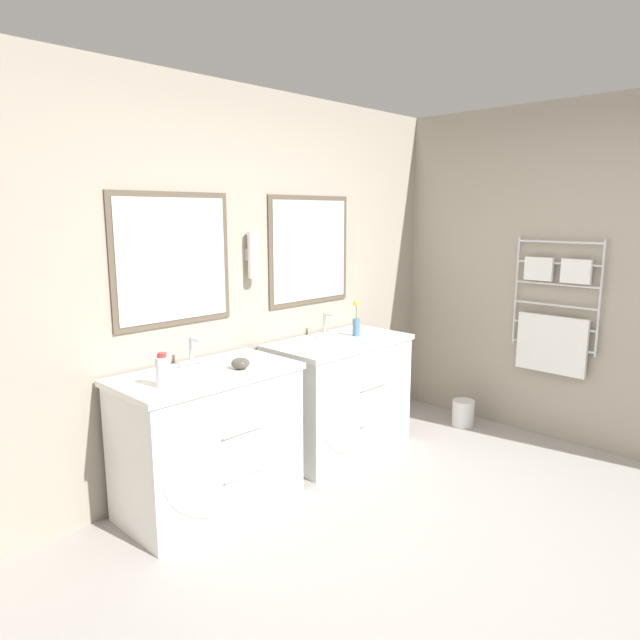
% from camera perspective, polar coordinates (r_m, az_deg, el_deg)
% --- Properties ---
extents(ground_plane, '(16.00, 16.00, 0.00)m').
position_cam_1_polar(ground_plane, '(3.18, 17.45, -23.84)').
color(ground_plane, '#9E9993').
extents(wall_back, '(5.62, 0.16, 2.60)m').
position_cam_1_polar(wall_back, '(3.94, -8.16, 3.73)').
color(wall_back, '#9E9384').
rests_on(wall_back, ground_plane).
extents(wall_right, '(0.13, 3.94, 2.60)m').
position_cam_1_polar(wall_right, '(4.88, 19.92, 4.36)').
color(wall_right, '#9E9384').
rests_on(wall_right, ground_plane).
extents(vanity_left, '(1.09, 0.65, 0.85)m').
position_cam_1_polar(vanity_left, '(3.56, -10.70, -11.70)').
color(vanity_left, white).
rests_on(vanity_left, ground_plane).
extents(vanity_right, '(1.09, 0.65, 0.85)m').
position_cam_1_polar(vanity_right, '(4.29, 2.29, -7.55)').
color(vanity_right, white).
rests_on(vanity_right, ground_plane).
extents(faucet_left, '(0.17, 0.12, 0.19)m').
position_cam_1_polar(faucet_left, '(3.54, -12.67, -3.19)').
color(faucet_left, silver).
rests_on(faucet_left, vanity_left).
extents(faucet_right, '(0.17, 0.12, 0.19)m').
position_cam_1_polar(faucet_right, '(4.28, 0.55, -0.53)').
color(faucet_right, silver).
rests_on(faucet_right, vanity_right).
extents(toiletry_bottle, '(0.07, 0.07, 0.19)m').
position_cam_1_polar(toiletry_bottle, '(3.17, -15.47, -4.96)').
color(toiletry_bottle, silver).
rests_on(toiletry_bottle, vanity_left).
extents(amenity_bowl, '(0.11, 0.11, 0.07)m').
position_cam_1_polar(amenity_bowl, '(3.46, -7.96, -4.31)').
color(amenity_bowl, '#4C4742').
rests_on(amenity_bowl, vanity_left).
extents(flower_vase, '(0.06, 0.06, 0.28)m').
position_cam_1_polar(flower_vase, '(4.32, 3.65, -0.14)').
color(flower_vase, teal).
rests_on(flower_vase, vanity_right).
extents(waste_bin, '(0.19, 0.19, 0.22)m').
position_cam_1_polar(waste_bin, '(5.03, 14.12, -8.93)').
color(waste_bin, silver).
rests_on(waste_bin, ground_plane).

